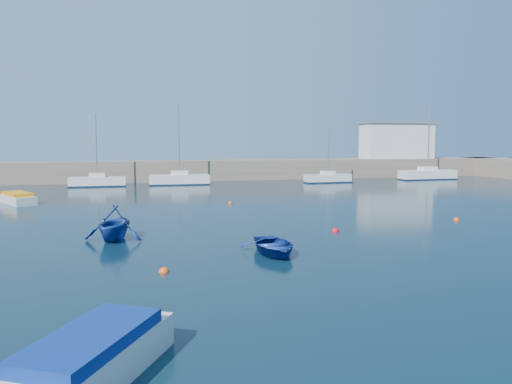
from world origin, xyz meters
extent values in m
plane|color=#0B2230|center=(0.00, 0.00, 0.00)|extent=(220.00, 220.00, 0.00)
cube|color=#76675A|center=(0.00, 46.00, 1.30)|extent=(96.00, 4.50, 2.60)
cube|color=silver|center=(30.00, 46.00, 5.10)|extent=(10.00, 4.00, 5.00)
cube|color=silver|center=(-11.27, 39.79, 0.55)|extent=(6.23, 1.79, 1.10)
cylinder|color=#B7BABC|center=(-11.27, 39.79, 4.67)|extent=(0.16, 0.16, 7.15)
cube|color=silver|center=(-1.98, 39.85, 0.60)|extent=(7.10, 2.25, 1.19)
cylinder|color=#B7BABC|center=(-1.98, 39.85, 5.24)|extent=(0.17, 0.17, 8.08)
cube|color=silver|center=(16.19, 38.19, 0.52)|extent=(5.88, 1.85, 1.04)
cylinder|color=#B7BABC|center=(16.19, 38.19, 4.38)|extent=(0.15, 0.15, 6.69)
cube|color=silver|center=(31.04, 39.52, 0.62)|extent=(7.83, 2.40, 1.23)
cylinder|color=#B7BABC|center=(31.04, 39.52, 5.70)|extent=(0.18, 0.18, 8.94)
cube|color=silver|center=(-16.81, 25.53, 0.35)|extent=(3.66, 4.90, 0.70)
cube|color=orange|center=(-16.81, 25.53, 0.83)|extent=(3.03, 3.83, 0.26)
cube|color=silver|center=(-8.56, -8.39, 0.42)|extent=(3.89, 5.10, 0.83)
cube|color=navy|center=(-8.56, -8.39, 0.99)|extent=(3.22, 3.99, 0.31)
imported|color=navy|center=(-1.19, 2.59, 0.38)|extent=(2.65, 3.70, 0.76)
imported|color=navy|center=(-8.52, 7.70, 0.93)|extent=(3.96, 4.27, 1.85)
sphere|color=#F64E0C|center=(-6.40, 0.54, 0.00)|extent=(0.42, 0.42, 0.42)
sphere|color=red|center=(3.89, 7.16, 0.00)|extent=(0.46, 0.46, 0.46)
sphere|color=#F64E0C|center=(13.30, 8.95, 0.00)|extent=(0.39, 0.39, 0.39)
sphere|color=#F64E0C|center=(0.46, 21.21, 0.00)|extent=(0.38, 0.38, 0.38)
camera|label=1|loc=(-7.61, -19.48, 5.35)|focal=35.00mm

